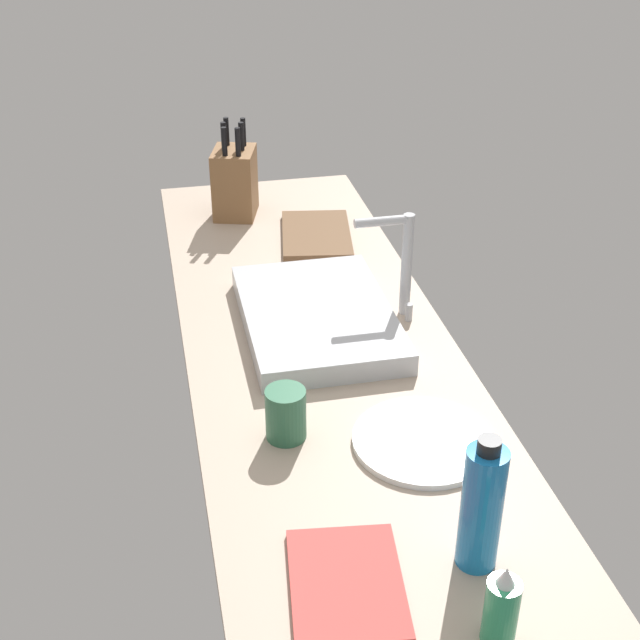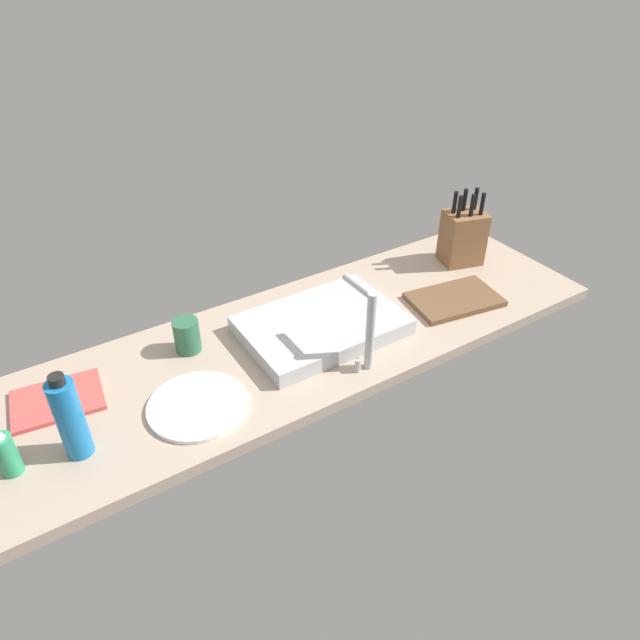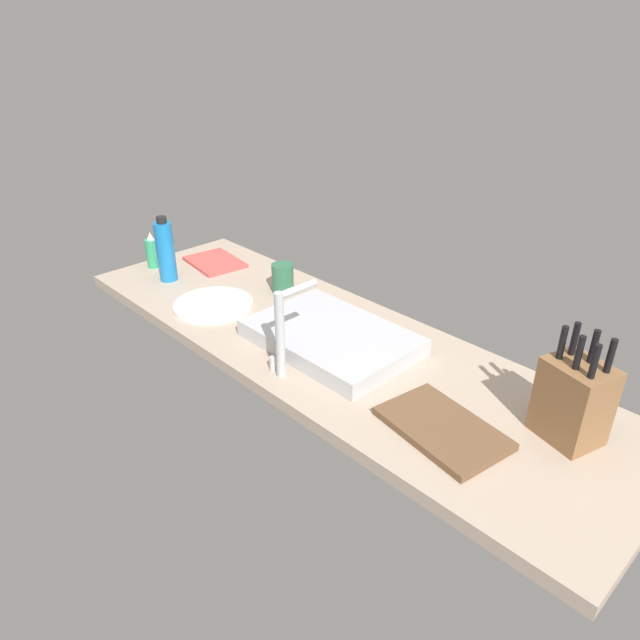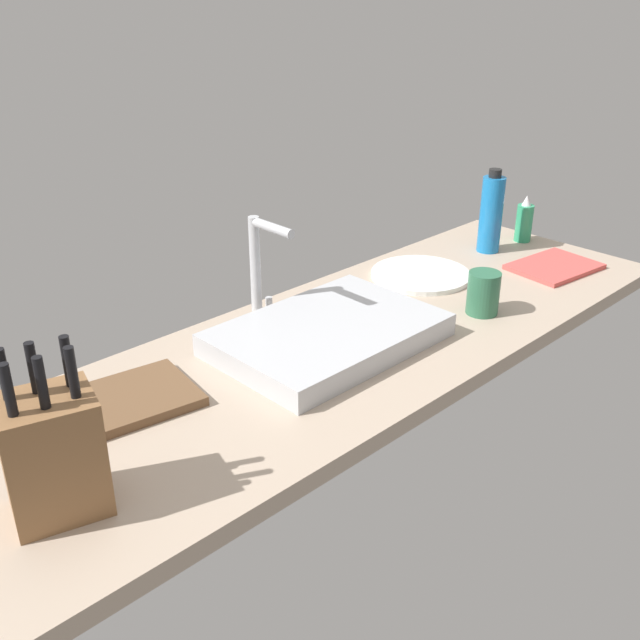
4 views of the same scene
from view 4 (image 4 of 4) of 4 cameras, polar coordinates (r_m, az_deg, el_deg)
The scene contains 10 objects.
countertop_slab at distance 156.79cm, azimuth 1.55°, elevation -2.27°, with size 179.60×56.21×3.50cm, color tan.
sink_basin at distance 153.69cm, azimuth 0.61°, elevation -1.12°, with size 45.68×31.20×4.83cm, color #B7BABF.
faucet at distance 160.60cm, azimuth -4.62°, elevation 4.51°, with size 5.50×13.05×23.66cm.
knife_block at distance 112.20cm, azimuth -19.85°, elevation -9.59°, with size 15.71×14.08×26.09cm.
cutting_board at distance 137.93cm, azimuth -15.38°, elevation -6.22°, with size 27.95×17.62×1.80cm, color brown.
soap_bottle at distance 220.36cm, azimuth 15.40°, elevation 7.30°, with size 4.71×4.71×13.31cm.
water_bottle at distance 208.43cm, azimuth 13.00°, elevation 7.97°, with size 6.15×6.15×22.86cm.
dinner_plate at distance 190.31cm, azimuth 7.73°, elevation 3.48°, with size 25.18×25.18×1.20cm, color white.
dish_towel at distance 203.05cm, azimuth 17.55°, elevation 3.92°, with size 21.87×16.30×1.20cm, color #CC4C47.
coffee_mug at distance 170.97cm, azimuth 12.43°, elevation 2.04°, with size 7.28×7.28×9.80cm, color #2D6647.
Camera 4 is at (-99.87, -96.18, 74.96)cm, focal length 41.69 mm.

